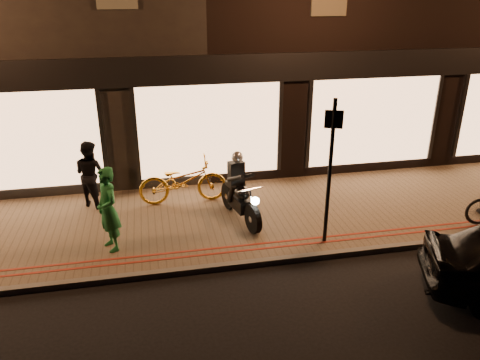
# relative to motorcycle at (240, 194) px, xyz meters

# --- Properties ---
(ground) EXTENTS (90.00, 90.00, 0.00)m
(ground) POSITION_rel_motorcycle_xyz_m (-0.35, -1.83, -0.73)
(ground) COLOR black
(ground) RESTS_ON ground
(sidewalk) EXTENTS (50.00, 4.00, 0.12)m
(sidewalk) POSITION_rel_motorcycle_xyz_m (-0.35, 0.17, -0.67)
(sidewalk) COLOR brown
(sidewalk) RESTS_ON ground
(kerb_stone) EXTENTS (50.00, 0.14, 0.12)m
(kerb_stone) POSITION_rel_motorcycle_xyz_m (-0.35, -1.78, -0.67)
(kerb_stone) COLOR #59544C
(kerb_stone) RESTS_ON ground
(red_kerb_lines) EXTENTS (50.00, 0.26, 0.01)m
(red_kerb_lines) POSITION_rel_motorcycle_xyz_m (-0.35, -1.28, -0.61)
(red_kerb_lines) COLOR maroon
(red_kerb_lines) RESTS_ON sidewalk
(building_row) EXTENTS (48.00, 10.11, 8.50)m
(building_row) POSITION_rel_motorcycle_xyz_m (-0.35, 7.16, 3.51)
(building_row) COLOR black
(building_row) RESTS_ON ground
(motorcycle) EXTENTS (0.71, 1.92, 1.59)m
(motorcycle) POSITION_rel_motorcycle_xyz_m (0.00, 0.00, 0.00)
(motorcycle) COLOR black
(motorcycle) RESTS_ON sidewalk
(sign_post) EXTENTS (0.34, 0.15, 3.00)m
(sign_post) POSITION_rel_motorcycle_xyz_m (1.54, -1.32, 1.06)
(sign_post) COLOR black
(sign_post) RESTS_ON sidewalk
(bicycle_gold) EXTENTS (2.13, 0.75, 1.12)m
(bicycle_gold) POSITION_rel_motorcycle_xyz_m (-1.16, 1.16, -0.06)
(bicycle_gold) COLOR gold
(bicycle_gold) RESTS_ON sidewalk
(person_green) EXTENTS (0.65, 0.75, 1.73)m
(person_green) POSITION_rel_motorcycle_xyz_m (-2.78, -0.75, 0.25)
(person_green) COLOR #1C6A31
(person_green) RESTS_ON sidewalk
(person_dark) EXTENTS (0.99, 0.97, 1.61)m
(person_dark) POSITION_rel_motorcycle_xyz_m (-3.31, 1.45, 0.19)
(person_dark) COLOR black
(person_dark) RESTS_ON sidewalk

